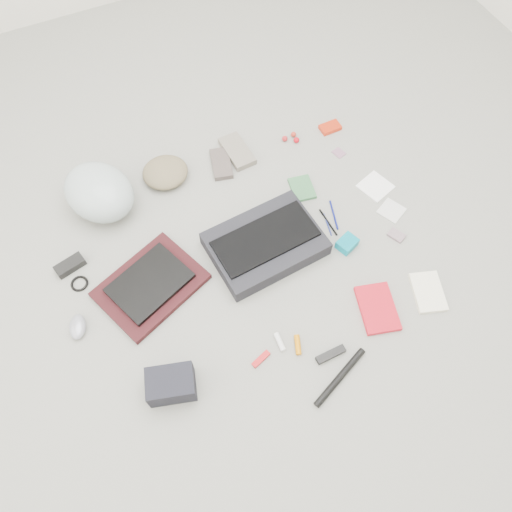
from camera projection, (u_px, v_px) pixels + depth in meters
name	position (u px, v px, depth m)	size (l,w,h in m)	color
ground_plane	(256.00, 262.00, 2.17)	(4.00, 4.00, 0.00)	gray
messenger_bag	(265.00, 244.00, 2.16)	(0.47, 0.33, 0.08)	black
bag_flap	(265.00, 238.00, 2.12)	(0.44, 0.20, 0.01)	black
laptop_sleeve	(151.00, 285.00, 2.09)	(0.41, 0.31, 0.03)	#351013
laptop	(150.00, 283.00, 2.07)	(0.31, 0.23, 0.02)	black
bike_helmet	(99.00, 192.00, 2.22)	(0.28, 0.35, 0.21)	silver
beanie	(165.00, 172.00, 2.36)	(0.22, 0.21, 0.08)	#76684B
mitten_left	(221.00, 164.00, 2.41)	(0.09, 0.18, 0.03)	#594D49
mitten_right	(237.00, 151.00, 2.45)	(0.11, 0.21, 0.03)	gray
power_brick	(70.00, 265.00, 2.14)	(0.13, 0.06, 0.03)	black
cable_coil	(79.00, 284.00, 2.11)	(0.07, 0.07, 0.01)	black
mouse	(78.00, 327.00, 2.00)	(0.07, 0.11, 0.04)	#8F909E
camera_bag	(171.00, 384.00, 1.85)	(0.18, 0.12, 0.11)	black
multitool	(261.00, 359.00, 1.95)	(0.08, 0.02, 0.01)	red
toiletry_tube_white	(280.00, 342.00, 1.98)	(0.02, 0.02, 0.08)	white
toiletry_tube_orange	(298.00, 345.00, 1.97)	(0.02, 0.02, 0.08)	orange
u_lock	(331.00, 354.00, 1.95)	(0.12, 0.03, 0.02)	black
bike_pump	(340.00, 377.00, 1.91)	(0.03, 0.03, 0.29)	black
book_red	(377.00, 308.00, 2.05)	(0.14, 0.21, 0.02)	red
book_white	(428.00, 292.00, 2.08)	(0.12, 0.18, 0.02)	white
notepad	(302.00, 188.00, 2.35)	(0.10, 0.14, 0.02)	#356B3F
pen_blue	(328.00, 224.00, 2.25)	(0.01, 0.01, 0.12)	navy
pen_black	(328.00, 222.00, 2.26)	(0.01, 0.01, 0.15)	black
pen_navy	(334.00, 215.00, 2.28)	(0.01, 0.01, 0.16)	navy
accordion_wallet	(347.00, 244.00, 2.19)	(0.09, 0.07, 0.04)	#0188A3
card_deck	(396.00, 235.00, 2.22)	(0.05, 0.07, 0.01)	gray
napkin_top	(375.00, 186.00, 2.36)	(0.13, 0.13, 0.01)	white
napkin_bottom	(391.00, 211.00, 2.29)	(0.10, 0.10, 0.01)	silver
lollipop_a	(285.00, 139.00, 2.49)	(0.03, 0.03, 0.03)	#B32023
lollipop_b	(293.00, 134.00, 2.50)	(0.03, 0.03, 0.03)	#B72E20
lollipop_c	(296.00, 140.00, 2.48)	(0.03, 0.03, 0.03)	red
altoids_tin	(330.00, 127.00, 2.53)	(0.10, 0.07, 0.02)	red
stamp_sheet	(339.00, 153.00, 2.46)	(0.05, 0.06, 0.00)	gray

